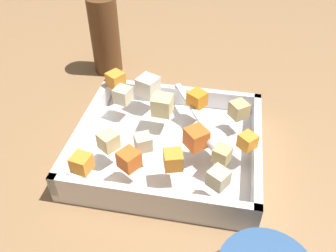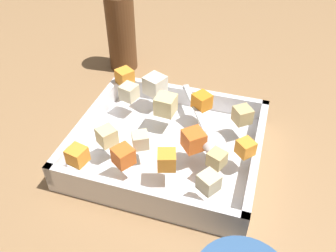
% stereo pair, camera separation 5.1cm
% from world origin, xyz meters
% --- Properties ---
extents(ground_plane, '(4.00, 4.00, 0.00)m').
position_xyz_m(ground_plane, '(0.00, 0.00, 0.00)').
color(ground_plane, '#936D47').
extents(baking_dish, '(0.30, 0.26, 0.05)m').
position_xyz_m(baking_dish, '(-0.01, 0.01, 0.01)').
color(baking_dish, silver).
rests_on(baking_dish, ground_plane).
extents(carrot_chunk_back_center, '(0.04, 0.04, 0.03)m').
position_xyz_m(carrot_chunk_back_center, '(-0.06, 0.04, 0.07)').
color(carrot_chunk_back_center, orange).
rests_on(carrot_chunk_back_center, baking_dish).
extents(carrot_chunk_heap_top, '(0.03, 0.03, 0.02)m').
position_xyz_m(carrot_chunk_heap_top, '(-0.13, 0.03, 0.06)').
color(carrot_chunk_heap_top, orange).
rests_on(carrot_chunk_heap_top, baking_dish).
extents(carrot_chunk_corner_nw, '(0.03, 0.03, 0.03)m').
position_xyz_m(carrot_chunk_corner_nw, '(-0.03, 0.09, 0.06)').
color(carrot_chunk_corner_nw, orange).
rests_on(carrot_chunk_corner_nw, baking_dish).
extents(carrot_chunk_corner_se, '(0.04, 0.04, 0.03)m').
position_xyz_m(carrot_chunk_corner_se, '(-0.05, -0.07, 0.06)').
color(carrot_chunk_corner_se, orange).
rests_on(carrot_chunk_corner_se, baking_dish).
extents(carrot_chunk_far_right, '(0.03, 0.03, 0.03)m').
position_xyz_m(carrot_chunk_far_right, '(0.09, 0.12, 0.06)').
color(carrot_chunk_far_right, orange).
rests_on(carrot_chunk_far_right, baking_dish).
extents(carrot_chunk_heap_side, '(0.04, 0.04, 0.03)m').
position_xyz_m(carrot_chunk_heap_side, '(0.11, -0.10, 0.06)').
color(carrot_chunk_heap_side, orange).
rests_on(carrot_chunk_heap_side, baking_dish).
extents(carrot_chunk_mid_right, '(0.04, 0.04, 0.03)m').
position_xyz_m(carrot_chunk_mid_right, '(0.03, 0.10, 0.06)').
color(carrot_chunk_mid_right, orange).
rests_on(carrot_chunk_mid_right, baking_dish).
extents(potato_chunk_corner_ne, '(0.03, 0.03, 0.03)m').
position_xyz_m(potato_chunk_corner_ne, '(0.01, -0.03, 0.07)').
color(potato_chunk_corner_ne, '#E0CC89').
rests_on(potato_chunk_corner_ne, baking_dish).
extents(potato_chunk_corner_sw, '(0.03, 0.03, 0.03)m').
position_xyz_m(potato_chunk_corner_sw, '(0.08, -0.05, 0.06)').
color(potato_chunk_corner_sw, beige).
rests_on(potato_chunk_corner_sw, baking_dish).
extents(potato_chunk_under_handle, '(0.03, 0.03, 0.02)m').
position_xyz_m(potato_chunk_under_handle, '(0.02, 0.06, 0.06)').
color(potato_chunk_under_handle, beige).
rests_on(potato_chunk_under_handle, baking_dish).
extents(potato_chunk_near_left, '(0.04, 0.04, 0.03)m').
position_xyz_m(potato_chunk_near_left, '(-0.12, -0.05, 0.06)').
color(potato_chunk_near_left, tan).
rests_on(potato_chunk_near_left, baking_dish).
extents(potato_chunk_far_left, '(0.03, 0.03, 0.03)m').
position_xyz_m(potato_chunk_far_left, '(-0.10, 0.11, 0.06)').
color(potato_chunk_far_left, beige).
rests_on(potato_chunk_far_left, baking_dish).
extents(potato_chunk_rim_edge, '(0.04, 0.04, 0.03)m').
position_xyz_m(potato_chunk_rim_edge, '(0.07, 0.06, 0.06)').
color(potato_chunk_rim_edge, '#E0CC89').
rests_on(potato_chunk_rim_edge, baking_dish).
extents(potato_chunk_front_center, '(0.03, 0.03, 0.02)m').
position_xyz_m(potato_chunk_front_center, '(-0.10, 0.06, 0.06)').
color(potato_chunk_front_center, tan).
rests_on(potato_chunk_front_center, baking_dish).
extents(parsnip_chunk_near_spoon, '(0.04, 0.04, 0.03)m').
position_xyz_m(parsnip_chunk_near_spoon, '(0.05, -0.09, 0.07)').
color(parsnip_chunk_near_spoon, silver).
rests_on(parsnip_chunk_near_spoon, baking_dish).
extents(serving_spoon, '(0.12, 0.19, 0.02)m').
position_xyz_m(serving_spoon, '(-0.08, 0.02, 0.06)').
color(serving_spoon, silver).
rests_on(serving_spoon, baking_dish).
extents(pepper_mill, '(0.06, 0.06, 0.19)m').
position_xyz_m(pepper_mill, '(0.17, -0.23, 0.08)').
color(pepper_mill, brown).
rests_on(pepper_mill, ground_plane).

